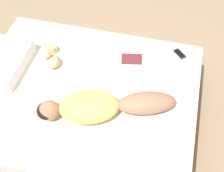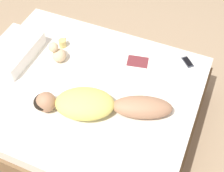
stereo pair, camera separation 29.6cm
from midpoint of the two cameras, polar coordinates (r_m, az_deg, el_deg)
The scene contains 8 objects.
ground_plane at distance 3.47m, azimuth -7.09°, elevation -6.82°, with size 12.00×12.00×0.00m, color #9E8466.
bed at distance 3.24m, azimuth -7.56°, elevation -4.19°, with size 1.83×2.23×0.56m.
person at distance 2.78m, azimuth -5.02°, elevation -3.88°, with size 0.62×1.24×0.20m.
open_magazine at distance 3.18m, azimuth 0.97°, elevation 3.26°, with size 0.54×0.40×0.01m.
coffee_mug at distance 3.40m, azimuth -13.14°, elevation 6.48°, with size 0.12×0.08×0.09m.
cell_phone at distance 3.36m, azimuth 9.82°, elevation 5.69°, with size 0.16×0.16×0.01m.
plush_toy at distance 3.22m, azimuth -13.68°, elevation 4.54°, with size 0.15×0.17×0.21m.
pillow at distance 3.36m, azimuth -21.45°, elevation 3.83°, with size 0.62×0.39×0.15m.
Camera 1 is at (-1.73, -0.71, 2.92)m, focal length 50.00 mm.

